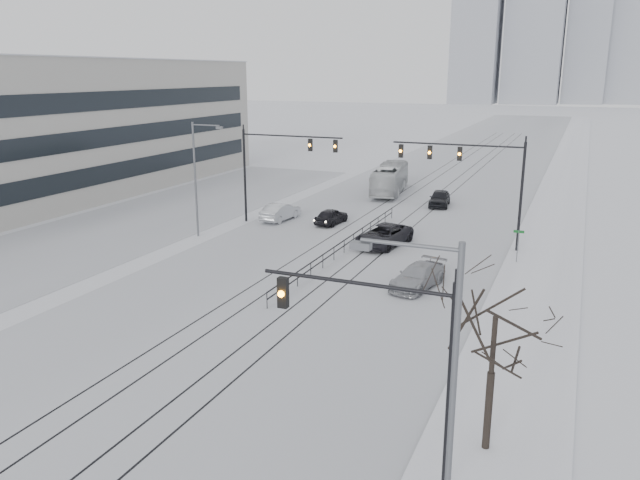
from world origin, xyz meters
The scene contains 21 objects.
road centered at (0.00, 60.00, 0.01)m, with size 22.00×260.00×0.02m, color silver.
sidewalk_east centered at (13.50, 60.00, 0.08)m, with size 5.00×260.00×0.16m, color white.
curb centered at (11.05, 60.00, 0.06)m, with size 0.10×260.00×0.12m, color gray.
parking_strip centered at (-20.00, 35.00, 0.01)m, with size 14.00×60.00×0.03m, color silver.
tram_rails centered at (0.00, 40.00, 0.02)m, with size 5.30×180.00×0.01m.
office_building centered at (-37.97, 35.00, 7.06)m, with size 20.20×62.20×14.11m.
skyline centered at (5.02, 273.63, 30.65)m, with size 96.00×48.00×72.00m.
traffic_mast_near centered at (10.79, 6.00, 4.56)m, with size 6.10×0.37×7.00m.
traffic_mast_ne centered at (8.15, 34.99, 5.76)m, with size 9.60×0.37×8.00m.
traffic_mast_nw centered at (-8.52, 36.00, 5.57)m, with size 9.10×0.37×8.00m.
street_light_east centered at (12.70, 3.00, 5.21)m, with size 2.73×0.25×9.00m.
street_light_west centered at (-12.20, 30.00, 5.21)m, with size 2.73×0.25×9.00m.
bare_tree centered at (13.20, 9.00, 4.49)m, with size 4.40×4.40×6.10m.
median_fence centered at (0.00, 30.00, 0.53)m, with size 0.06×24.00×1.00m.
street_sign centered at (11.80, 32.00, 1.61)m, with size 0.70×0.06×2.40m.
sedan_sb_inner centered at (-4.19, 37.89, 0.69)m, with size 1.62×4.03×1.37m, color black.
sedan_sb_outer centered at (-8.86, 37.47, 0.76)m, with size 1.61×4.62×1.52m, color silver.
sedan_nb_front centered at (2.06, 32.98, 0.79)m, with size 2.62×5.68×1.58m, color black.
sedan_nb_right centered at (6.79, 24.71, 0.70)m, with size 1.96×4.83×1.40m, color #9B9DA2.
sedan_nb_far centered at (2.76, 48.94, 0.78)m, with size 1.83×4.56×1.55m, color black.
box_truck centered at (-3.73, 53.65, 1.53)m, with size 2.57×11.00×3.06m, color silver.
Camera 1 is at (15.31, -10.62, 12.67)m, focal length 35.00 mm.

